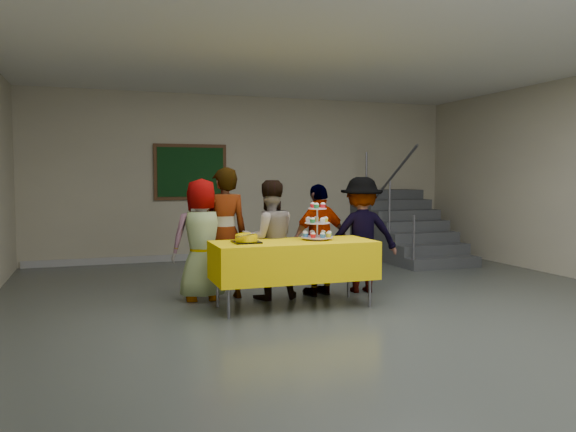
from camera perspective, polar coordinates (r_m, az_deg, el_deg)
name	(u,v)px	position (r m, az deg, el deg)	size (l,w,h in m)	color
room_shell	(377,116)	(5.88, 9.06, 9.96)	(10.00, 10.04, 3.02)	#4C514C
bake_table	(294,259)	(6.53, 0.57, -4.44)	(1.88, 0.78, 0.77)	#595960
cupcake_stand	(317,226)	(6.65, 2.99, -1.04)	(0.38, 0.38, 0.44)	silver
bear_cake	(246,238)	(6.36, -4.25, -2.20)	(0.32, 0.36, 0.12)	black
schoolchild_a	(202,240)	(6.96, -8.74, -2.38)	(0.73, 0.48, 1.50)	slate
schoolchild_b	(224,233)	(7.01, -6.50, -1.75)	(0.59, 0.39, 1.63)	slate
schoolchild_c	(269,240)	(6.96, -1.92, -2.42)	(0.72, 0.56, 1.47)	slate
schoolchild_d	(320,240)	(7.17, 3.25, -2.43)	(0.84, 0.35, 1.43)	slate
schoolchild_e	(361,235)	(7.45, 7.48, -1.88)	(0.98, 0.56, 1.51)	slate
staircase	(401,231)	(10.80, 11.40, -1.53)	(1.30, 2.40, 2.04)	#424447
noticeboard	(191,172)	(10.24, -9.87, 4.42)	(1.30, 0.05, 1.00)	#472B16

